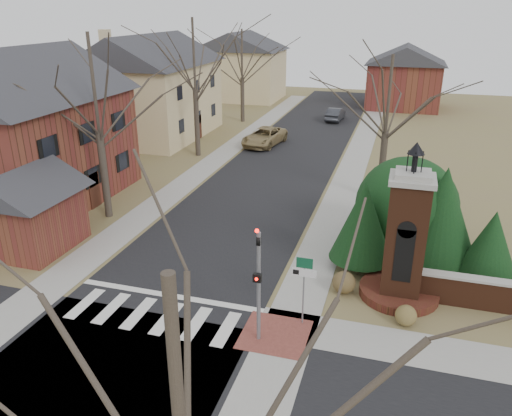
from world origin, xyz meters
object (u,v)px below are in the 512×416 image
(brick_gate_monument, at_px, (404,249))
(distant_car, at_px, (335,114))
(pickup_truck, at_px, (264,137))
(sign_post, at_px, (304,278))
(traffic_signal_pole, at_px, (258,276))

(brick_gate_monument, bearing_deg, distant_car, 102.59)
(pickup_truck, bearing_deg, sign_post, -62.45)
(traffic_signal_pole, bearing_deg, brick_gate_monument, 43.24)
(traffic_signal_pole, xyz_separation_m, pickup_truck, (-7.08, 25.94, -1.85))
(brick_gate_monument, height_order, pickup_truck, brick_gate_monument)
(sign_post, distance_m, distant_car, 36.38)
(traffic_signal_pole, height_order, sign_post, traffic_signal_pole)
(brick_gate_monument, distance_m, distant_car, 33.98)
(pickup_truck, bearing_deg, brick_gate_monument, -52.61)
(sign_post, bearing_deg, brick_gate_monument, 41.42)
(traffic_signal_pole, height_order, brick_gate_monument, brick_gate_monument)
(brick_gate_monument, bearing_deg, sign_post, -138.58)
(sign_post, height_order, distant_car, sign_post)
(sign_post, distance_m, brick_gate_monument, 4.55)
(sign_post, xyz_separation_m, pickup_truck, (-8.38, 24.53, -1.22))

